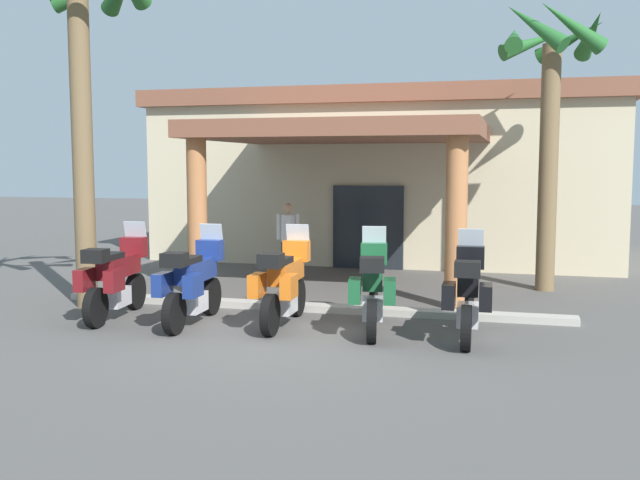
# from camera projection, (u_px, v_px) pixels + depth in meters

# --- Properties ---
(ground_plane) EXTENTS (80.00, 80.00, 0.00)m
(ground_plane) POSITION_uv_depth(u_px,v_px,m) (276.00, 336.00, 11.22)
(ground_plane) COLOR #514F4C
(motel_building) EXTENTS (12.80, 11.27, 4.61)m
(motel_building) POSITION_uv_depth(u_px,v_px,m) (388.00, 174.00, 20.94)
(motel_building) COLOR beige
(motel_building) RESTS_ON ground_plane
(motorcycle_maroon) EXTENTS (0.73, 2.21, 1.61)m
(motorcycle_maroon) POSITION_uv_depth(u_px,v_px,m) (115.00, 278.00, 12.46)
(motorcycle_maroon) COLOR black
(motorcycle_maroon) RESTS_ON ground_plane
(motorcycle_blue) EXTENTS (0.71, 2.21, 1.61)m
(motorcycle_blue) POSITION_uv_depth(u_px,v_px,m) (193.00, 283.00, 11.98)
(motorcycle_blue) COLOR black
(motorcycle_blue) RESTS_ON ground_plane
(motorcycle_orange) EXTENTS (0.71, 2.21, 1.61)m
(motorcycle_orange) POSITION_uv_depth(u_px,v_px,m) (284.00, 284.00, 11.88)
(motorcycle_orange) COLOR black
(motorcycle_orange) RESTS_ON ground_plane
(motorcycle_green) EXTENTS (0.84, 2.20, 1.61)m
(motorcycle_green) POSITION_uv_depth(u_px,v_px,m) (373.00, 288.00, 11.47)
(motorcycle_green) COLOR black
(motorcycle_green) RESTS_ON ground_plane
(motorcycle_black) EXTENTS (0.71, 2.21, 1.61)m
(motorcycle_black) POSITION_uv_depth(u_px,v_px,m) (468.00, 293.00, 10.99)
(motorcycle_black) COLOR black
(motorcycle_black) RESTS_ON ground_plane
(pedestrian) EXTENTS (0.53, 0.32, 1.75)m
(pedestrian) POSITION_uv_depth(u_px,v_px,m) (288.00, 235.00, 16.72)
(pedestrian) COLOR black
(pedestrian) RESTS_ON ground_plane
(palm_tree_roadside) EXTENTS (2.70, 2.77, 6.60)m
(palm_tree_roadside) POSITION_uv_depth(u_px,v_px,m) (78.00, 36.00, 13.07)
(palm_tree_roadside) COLOR brown
(palm_tree_roadside) RESTS_ON ground_plane
(palm_tree_near_portico) EXTENTS (2.26, 2.36, 5.94)m
(palm_tree_near_portico) POSITION_uv_depth(u_px,v_px,m) (551.00, 88.00, 14.89)
(palm_tree_near_portico) COLOR brown
(palm_tree_near_portico) RESTS_ON ground_plane
(curb_strip) EXTENTS (9.42, 0.36, 0.12)m
(curb_strip) POSITION_uv_depth(u_px,v_px,m) (305.00, 307.00, 13.20)
(curb_strip) COLOR #ADA89E
(curb_strip) RESTS_ON ground_plane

